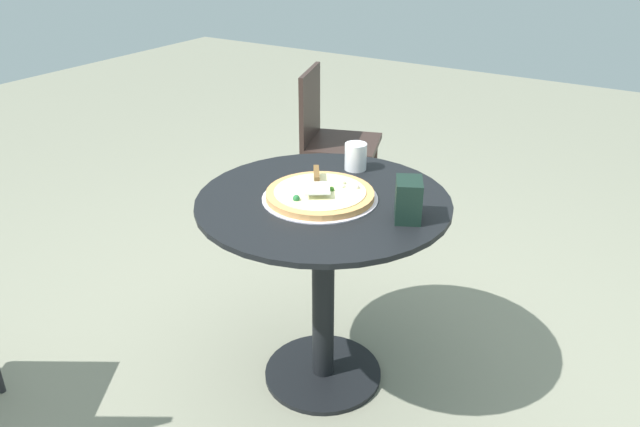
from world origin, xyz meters
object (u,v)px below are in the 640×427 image
drinking_cup (356,157)px  patio_chair_near (330,133)px  patio_table (323,253)px  napkin_dispenser (408,200)px  pizza_on_tray (320,195)px  pizza_server (317,180)px

drinking_cup → patio_chair_near: patio_chair_near is taller
patio_table → napkin_dispenser: size_ratio=6.56×
patio_table → drinking_cup: size_ratio=8.60×
pizza_on_tray → patio_table: bearing=121.0°
pizza_server → drinking_cup: size_ratio=2.10×
patio_table → pizza_on_tray: pizza_on_tray is taller
pizza_server → patio_table: bearing=64.5°
patio_chair_near → pizza_on_tray: bearing=29.8°
pizza_on_tray → pizza_server: (-0.02, -0.03, 0.04)m
drinking_cup → patio_chair_near: size_ratio=0.12×
drinking_cup → patio_chair_near: 1.14m
patio_table → napkin_dispenser: napkin_dispenser is taller
drinking_cup → napkin_dispenser: 0.42m
pizza_on_tray → drinking_cup: drinking_cup is taller
patio_chair_near → drinking_cup: bearing=35.9°
patio_table → drinking_cup: (-0.28, -0.03, 0.25)m
pizza_server → patio_chair_near: 1.35m
patio_table → patio_chair_near: (-1.17, -0.68, -0.03)m
pizza_on_tray → drinking_cup: bearing=-174.8°
drinking_cup → patio_chair_near: bearing=-144.1°
patio_table → pizza_on_tray: bearing=-59.0°
pizza_on_tray → pizza_server: pizza_server is taller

